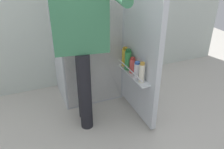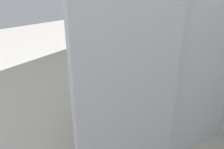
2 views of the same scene
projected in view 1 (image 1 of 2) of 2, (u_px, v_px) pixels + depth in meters
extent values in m
plane|color=#B7B2A8|center=(103.00, 115.00, 2.57)|extent=(6.97, 6.97, 0.00)
cube|color=silver|center=(85.00, 25.00, 2.60)|extent=(0.68, 0.58, 1.73)
cube|color=white|center=(93.00, 32.00, 2.37)|extent=(0.64, 0.01, 1.69)
cube|color=white|center=(91.00, 20.00, 2.35)|extent=(0.60, 0.09, 0.01)
cube|color=silver|center=(142.00, 39.00, 2.22)|extent=(0.05, 0.67, 1.65)
cube|color=white|center=(133.00, 75.00, 2.36)|extent=(0.09, 0.53, 0.01)
cylinder|color=silver|center=(130.00, 70.00, 2.32)|extent=(0.01, 0.51, 0.01)
cylinder|color=#EDE5CC|center=(142.00, 74.00, 2.18)|extent=(0.05, 0.05, 0.18)
cylinder|color=#B78933|center=(142.00, 64.00, 2.13)|extent=(0.04, 0.04, 0.02)
cylinder|color=#DB4C47|center=(132.00, 66.00, 2.36)|extent=(0.06, 0.06, 0.14)
cylinder|color=#B22D28|center=(133.00, 58.00, 2.32)|extent=(0.04, 0.04, 0.02)
cylinder|color=green|center=(128.00, 61.00, 2.41)|extent=(0.07, 0.07, 0.20)
cylinder|color=#195B28|center=(128.00, 51.00, 2.36)|extent=(0.05, 0.05, 0.03)
cylinder|color=gold|center=(125.00, 57.00, 2.49)|extent=(0.07, 0.07, 0.19)
cylinder|color=#BC8419|center=(125.00, 48.00, 2.44)|extent=(0.05, 0.05, 0.02)
cylinder|color=white|center=(137.00, 71.00, 2.26)|extent=(0.06, 0.06, 0.15)
cylinder|color=#335BB2|center=(138.00, 63.00, 2.22)|extent=(0.05, 0.05, 0.02)
cylinder|color=#4C7F3D|center=(102.00, 13.00, 2.36)|extent=(0.08, 0.08, 0.11)
cylinder|color=black|center=(83.00, 84.00, 2.38)|extent=(0.12, 0.12, 0.80)
cylinder|color=black|center=(85.00, 93.00, 2.23)|extent=(0.12, 0.12, 0.80)
cube|color=#3D7F56|center=(80.00, 19.00, 1.98)|extent=(0.50, 0.29, 0.57)
cylinder|color=#3D7F56|center=(77.00, 15.00, 2.20)|extent=(0.08, 0.08, 0.53)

